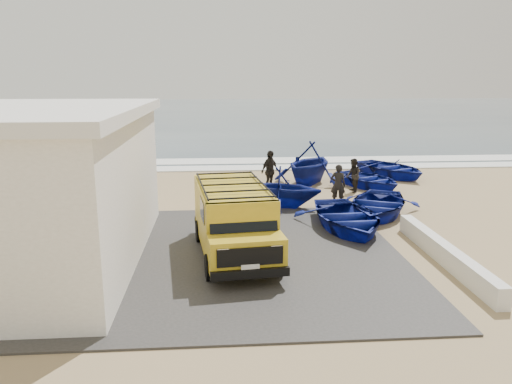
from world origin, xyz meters
name	(u,v)px	position (x,y,z in m)	size (l,w,h in m)	color
ground	(257,234)	(0.00, 0.00, 0.00)	(160.00, 160.00, 0.00)	tan
slab	(193,256)	(-2.00, -2.00, 0.03)	(12.00, 10.00, 0.05)	#3A3735
ocean	(227,113)	(0.00, 56.00, 0.00)	(180.00, 88.00, 0.01)	#385166
surf_line	(241,168)	(0.00, 12.00, 0.03)	(180.00, 1.60, 0.06)	white
surf_wash	(239,161)	(0.00, 14.50, 0.02)	(180.00, 2.20, 0.04)	white
parapet	(445,253)	(5.00, -3.00, 0.28)	(0.35, 6.00, 0.55)	silver
van	(234,218)	(-0.82, -1.95, 1.13)	(2.47, 5.08, 2.09)	gold
boat_near_left	(346,217)	(3.05, 0.26, 0.44)	(3.06, 4.28, 0.89)	navy
boat_near_right	(377,204)	(4.65, 1.93, 0.43)	(2.95, 4.13, 0.86)	navy
boat_mid_left	(283,187)	(1.30, 3.40, 0.81)	(2.67, 3.09, 1.63)	navy
boat_mid_right	(368,179)	(5.74, 6.73, 0.38)	(2.65, 3.71, 0.77)	navy
boat_far_left	(309,163)	(3.12, 7.81, 1.02)	(3.34, 3.87, 2.04)	navy
boat_far_right	(390,168)	(7.62, 9.10, 0.44)	(3.06, 4.29, 0.89)	navy
fisherman_front	(338,185)	(3.54, 3.57, 0.83)	(0.61, 0.40, 1.67)	black
fisherman_middle	(353,175)	(4.75, 5.77, 0.76)	(0.74, 0.58, 1.52)	black
fisherman_back	(270,171)	(1.06, 6.26, 0.93)	(1.09, 0.45, 1.85)	black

